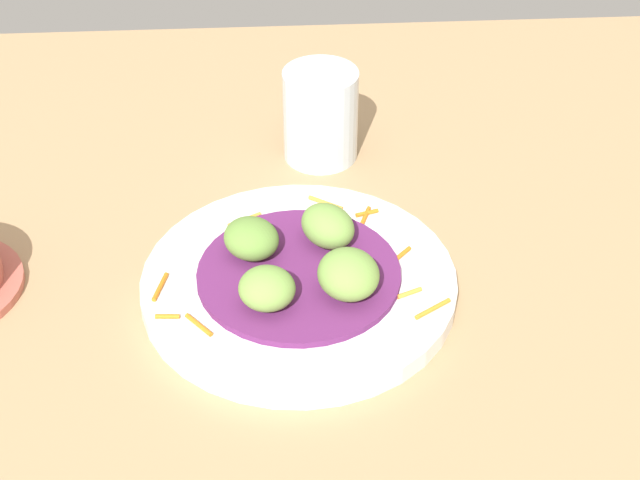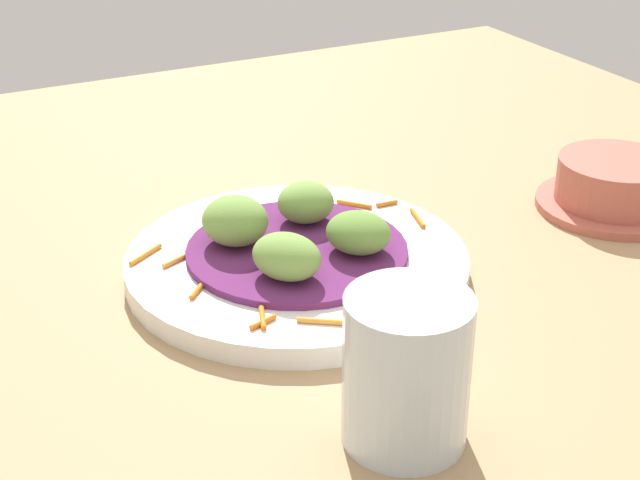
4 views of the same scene
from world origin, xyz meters
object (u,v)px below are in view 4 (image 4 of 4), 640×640
main_plate (344,345)px  guac_scoop_center (365,359)px  guac_scoop_left (289,330)px  side_plate_small (555,214)px  guac_scoop_right (400,300)px  water_glass (523,594)px  guac_scoop_back (327,274)px

main_plate → guac_scoop_center: bearing=-123.9°
guac_scoop_left → side_plate_small: 30.31cm
guac_scoop_center → guac_scoop_right: guac_scoop_right is taller
guac_scoop_right → main_plate: bearing=146.1°
main_plate → guac_scoop_left: bearing=146.1°
guac_scoop_right → water_glass: 24.80cm
guac_scoop_back → water_glass: size_ratio=0.71×
guac_scoop_back → side_plate_small: (22.71, -9.24, -4.00)cm
side_plate_small → guac_scoop_left: bearing=164.6°
guac_scoop_left → main_plate: bearing=-33.9°
guac_scoop_right → guac_scoop_back: same height
guac_scoop_back → side_plate_small: guac_scoop_back is taller
guac_scoop_left → guac_scoop_back: guac_scoop_back is taller
guac_scoop_center → guac_scoop_back: guac_scoop_back is taller
guac_scoop_left → side_plate_small: guac_scoop_left is taller
main_plate → guac_scoop_left: 5.59cm
side_plate_small → water_glass: bearing=-155.5°
guac_scoop_back → side_plate_small: bearing=-22.2°
main_plate → water_glass: 25.07cm
main_plate → guac_scoop_right: bearing=-33.9°
side_plate_small → guac_scoop_back: bearing=157.8°
main_plate → guac_scoop_left: (-3.77, 2.54, 3.25)cm
side_plate_small → water_glass: water_glass is taller
main_plate → side_plate_small: bearing=-12.2°
guac_scoop_back → water_glass: (-13.88, -25.95, -0.85)cm
side_plate_small → guac_scoop_center: bearing=176.5°
guac_scoop_back → water_glass: bearing=-118.2°
main_plate → guac_scoop_left: guac_scoop_left is taller
guac_scoop_right → guac_scoop_back: (-1.23, 6.30, -0.03)cm
guac_scoop_center → side_plate_small: guac_scoop_center is taller
guac_scoop_center → water_glass: (-8.81, -18.41, -0.48)cm
guac_scoop_left → guac_scoop_back: bearing=11.1°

